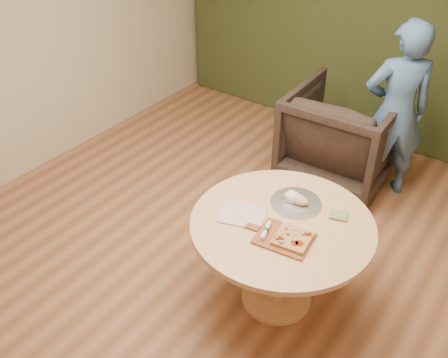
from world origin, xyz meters
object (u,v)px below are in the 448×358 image
pedestal_table (281,238)px  bread_roll (295,198)px  person_standing (396,112)px  flatbread_pizza (292,238)px  pizza_paddle (283,238)px  cutlery_roll (266,230)px  serving_tray (296,203)px  armchair (343,131)px

pedestal_table → bread_roll: (-0.04, 0.23, 0.18)m
bread_roll → person_standing: size_ratio=0.12×
person_standing → flatbread_pizza: bearing=54.9°
pizza_paddle → bread_roll: bread_roll is taller
pizza_paddle → flatbread_pizza: 0.07m
cutlery_roll → serving_tray: bearing=74.2°
pizza_paddle → bread_roll: size_ratio=2.39×
pedestal_table → bread_roll: bread_roll is taller
pedestal_table → flatbread_pizza: (0.15, -0.13, 0.17)m
pedestal_table → pizza_paddle: pizza_paddle is taller
serving_tray → bread_roll: 0.04m
flatbread_pizza → person_standing: size_ratio=0.15×
serving_tray → person_standing: size_ratio=0.21×
flatbread_pizza → person_standing: 1.94m
pizza_paddle → armchair: size_ratio=0.45×
bread_roll → armchair: (-0.32, 1.56, -0.29)m
bread_roll → person_standing: person_standing is taller
cutlery_roll → person_standing: (0.12, 1.97, 0.06)m
pizza_paddle → cutlery_roll: cutlery_roll is taller
cutlery_roll → pizza_paddle: bearing=-3.3°
pizza_paddle → flatbread_pizza: size_ratio=1.88×
pizza_paddle → bread_roll: (-0.12, 0.37, 0.04)m
armchair → flatbread_pizza: bearing=102.7°
pedestal_table → armchair: 1.82m
serving_tray → bread_roll: (-0.01, -0.00, 0.04)m
serving_tray → bread_roll: size_ratio=1.84×
cutlery_roll → person_standing: person_standing is taller
person_standing → serving_tray: bearing=48.8°
pizza_paddle → pedestal_table: bearing=113.1°
cutlery_roll → serving_tray: size_ratio=0.55×
armchair → serving_tray: bearing=99.9°
pedestal_table → flatbread_pizza: 0.26m
flatbread_pizza → cutlery_roll: 0.18m
flatbread_pizza → serving_tray: 0.40m
pizza_paddle → person_standing: (0.01, 1.95, 0.08)m
person_standing → pizza_paddle: bearing=53.0°
serving_tray → pedestal_table: bearing=-83.1°
serving_tray → person_standing: bearing=85.6°
pedestal_table → serving_tray: 0.27m
pedestal_table → flatbread_pizza: size_ratio=5.05×
serving_tray → pizza_paddle: bearing=-73.2°
bread_roll → serving_tray: bearing=0.0°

